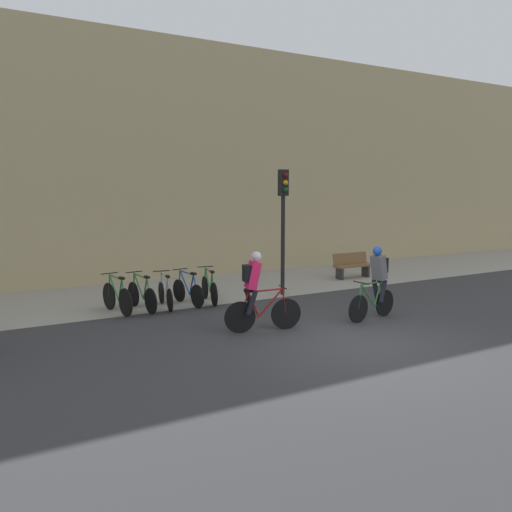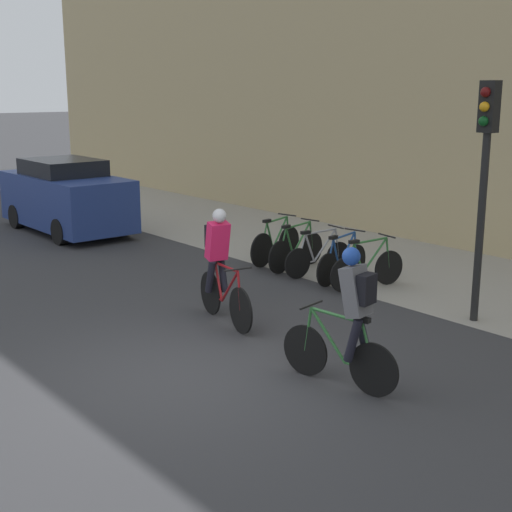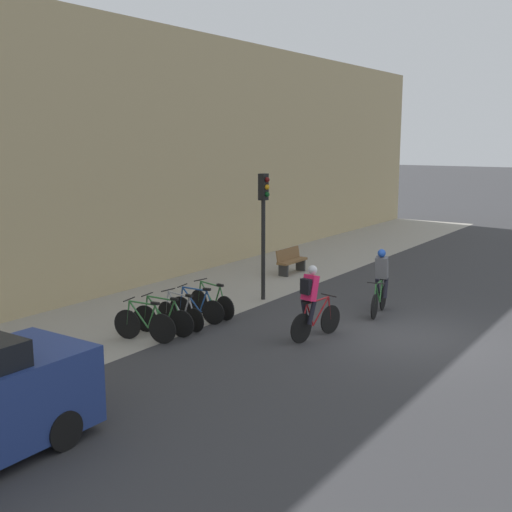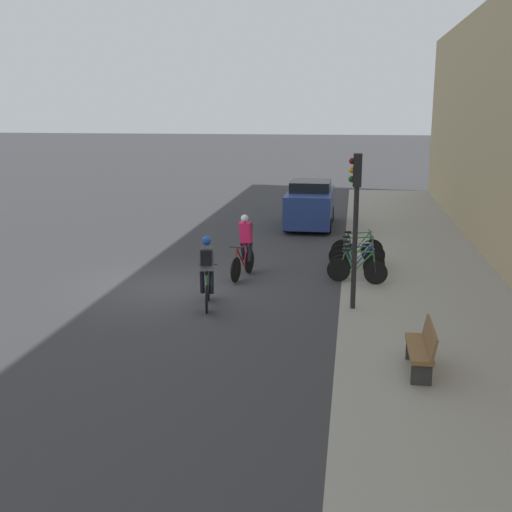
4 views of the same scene
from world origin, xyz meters
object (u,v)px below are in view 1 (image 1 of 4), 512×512
parked_bike_1 (142,295)px  traffic_light_pole (283,209)px  cyclist_pink (256,290)px  parked_bike_4 (209,288)px  bench (352,265)px  parked_bike_0 (117,297)px  parked_bike_3 (188,291)px  cyclist_grey (377,280)px  parked_bike_2 (165,294)px

parked_bike_1 → traffic_light_pole: size_ratio=0.46×
cyclist_pink → parked_bike_1: 3.62m
parked_bike_1 → parked_bike_4: (1.91, 0.00, -0.01)m
parked_bike_1 → bench: size_ratio=1.16×
parked_bike_0 → parked_bike_3: bearing=-0.0°
bench → traffic_light_pole: bearing=-161.0°
parked_bike_0 → parked_bike_4: bearing=-0.0°
parked_bike_0 → parked_bike_4: size_ratio=0.98×
cyclist_grey → parked_bike_4: size_ratio=1.07×
cyclist_pink → parked_bike_4: size_ratio=1.08×
cyclist_grey → parked_bike_0: size_ratio=1.09×
parked_bike_2 → bench: size_ratio=1.10×
traffic_light_pole → bench: bearing=19.0°
cyclist_pink → parked_bike_0: (-2.29, 3.18, -0.53)m
parked_bike_0 → traffic_light_pole: (4.89, -0.11, 2.15)m
cyclist_grey → parked_bike_1: (-4.79, 3.56, -0.55)m
parked_bike_3 → parked_bike_4: bearing=-0.0°
cyclist_pink → parked_bike_1: bearing=117.6°
parked_bike_1 → parked_bike_2: bearing=-0.1°
bench → cyclist_pink: bearing=-145.3°
parked_bike_1 → bench: parked_bike_1 is taller
parked_bike_1 → parked_bike_0: bearing=179.8°
cyclist_pink → traffic_light_pole: size_ratio=0.48×
parked_bike_1 → parked_bike_3: bearing=0.0°
parked_bike_4 → parked_bike_2: bearing=-180.0°
parked_bike_4 → bench: parked_bike_4 is taller
parked_bike_0 → parked_bike_3: parked_bike_0 is taller
parked_bike_1 → parked_bike_2: 0.64m
cyclist_pink → parked_bike_3: (-0.38, 3.17, -0.56)m
parked_bike_1 → bench: 8.01m
parked_bike_3 → parked_bike_4: 0.64m
parked_bike_1 → parked_bike_4: size_ratio=1.03×
cyclist_grey → traffic_light_pole: size_ratio=0.48×
cyclist_pink → parked_bike_0: cyclist_pink is taller
parked_bike_2 → parked_bike_1: bearing=179.9°
cyclist_grey → parked_bike_0: cyclist_grey is taller
traffic_light_pole → parked_bike_2: bearing=178.3°
parked_bike_1 → parked_bike_3: parked_bike_1 is taller
parked_bike_3 → traffic_light_pole: traffic_light_pole is taller
cyclist_pink → bench: 7.64m
cyclist_pink → bench: cyclist_pink is taller
traffic_light_pole → cyclist_pink: bearing=-130.2°
cyclist_pink → parked_bike_0: 3.95m
cyclist_grey → parked_bike_3: size_ratio=1.11×
parked_bike_1 → parked_bike_4: parked_bike_1 is taller
parked_bike_2 → traffic_light_pole: bearing=-1.7°
cyclist_pink → parked_bike_2: (-1.02, 3.17, -0.57)m
parked_bike_1 → parked_bike_3: (1.27, 0.00, -0.01)m
parked_bike_0 → cyclist_grey: bearing=-33.3°
parked_bike_1 → cyclist_pink: bearing=-62.4°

